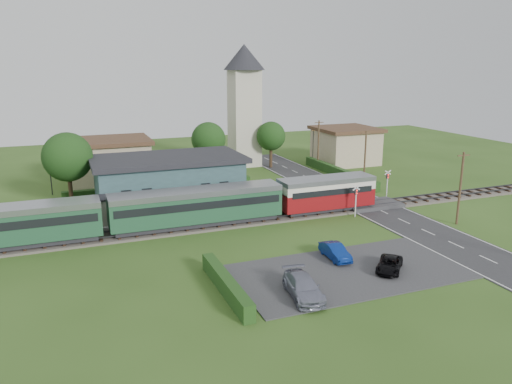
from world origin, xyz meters
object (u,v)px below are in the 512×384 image
object	(u,v)px
station_building	(169,180)
church_tower	(244,97)
pedestrian_far	(114,216)
house_west	(108,160)
train	(163,209)
car_park_silver	(303,287)
house_east	(346,145)
crossing_signal_near	(356,196)
car_on_road	(325,181)
car_park_dark	(389,264)
equipment_hut	(96,211)
car_park_blue	(335,251)
pedestrian_near	(239,200)
crossing_signal_far	(387,180)

from	to	relation	value
station_building	church_tower	xyz separation A→B (m)	(15.00, 17.01, 7.53)
pedestrian_far	house_west	bearing A→B (deg)	-8.56
train	house_west	bearing A→B (deg)	96.42
church_tower	car_park_silver	size ratio (longest dim) A/B	3.76
house_west	house_east	size ratio (longest dim) A/B	1.23
house_west	crossing_signal_near	size ratio (longest dim) A/B	3.30
house_west	car_on_road	bearing A→B (deg)	-27.68
car_park_dark	pedestrian_far	bearing A→B (deg)	178.85
church_tower	car_on_road	size ratio (longest dim) A/B	5.15
pedestrian_far	crossing_signal_near	bearing A→B (deg)	-106.66
house_west	car_on_road	world-z (taller)	house_west
equipment_hut	pedestrian_far	bearing A→B (deg)	-22.37
station_building	car_park_dark	xyz separation A→B (m)	(11.36, -24.02, -2.12)
equipment_hut	pedestrian_far	distance (m)	1.69
crossing_signal_near	car_park_dark	xyz separation A→B (m)	(-5.04, -12.62, -1.57)
crossing_signal_near	car_park_dark	world-z (taller)	crossing_signal_near
car_park_dark	train	bearing A→B (deg)	175.95
church_tower	car_park_silver	xyz separation A→B (m)	(-11.50, -42.50, -9.47)
car_park_blue	pedestrian_near	size ratio (longest dim) A/B	2.25
train	pedestrian_near	world-z (taller)	train
train	pedestrian_near	xyz separation A→B (m)	(8.53, 3.48, -0.93)
train	pedestrian_near	distance (m)	9.26
car_park_dark	crossing_signal_far	bearing A→B (deg)	98.35
station_building	house_west	xyz separation A→B (m)	(-5.00, 14.01, 0.10)
train	pedestrian_far	bearing A→B (deg)	147.73
car_park_dark	house_east	bearing A→B (deg)	106.72
car_on_road	car_park_dark	distance (m)	26.40
car_park_blue	station_building	bearing A→B (deg)	115.90
station_building	car_park_silver	distance (m)	25.81
equipment_hut	crossing_signal_far	world-z (taller)	crossing_signal_far
car_park_blue	house_east	bearing A→B (deg)	60.33
station_building	crossing_signal_near	distance (m)	19.98
train	house_east	xyz separation A→B (m)	(32.41, 22.00, 0.62)
house_west	car_park_dark	xyz separation A→B (m)	(16.36, -38.02, -2.22)
equipment_hut	car_on_road	xyz separation A→B (m)	(27.81, 6.78, -1.11)
house_east	car_on_road	xyz separation A→B (m)	(-10.19, -12.02, -2.16)
car_park_silver	car_park_dark	xyz separation A→B (m)	(7.86, 1.48, -0.19)
crossing_signal_near	pedestrian_far	size ratio (longest dim) A/B	1.97
station_building	crossing_signal_far	bearing A→B (deg)	-15.63
train	car_on_road	distance (m)	24.41
station_building	car_park_silver	size ratio (longest dim) A/B	3.42
house_west	car_park_silver	bearing A→B (deg)	-77.85
house_east	crossing_signal_far	world-z (taller)	house_east
equipment_hut	pedestrian_near	bearing A→B (deg)	1.14
station_building	car_park_blue	bearing A→B (deg)	-66.75
crossing_signal_far	car_on_road	size ratio (longest dim) A/B	0.96
train	car_park_blue	bearing A→B (deg)	-45.72
house_west	pedestrian_near	xyz separation A→B (m)	(11.12, -19.52, -1.55)
house_east	church_tower	bearing A→B (deg)	165.07
crossing_signal_far	pedestrian_near	xyz separation A→B (m)	(-17.48, 1.09, -0.90)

